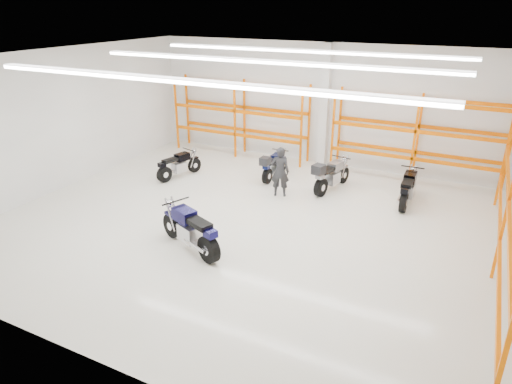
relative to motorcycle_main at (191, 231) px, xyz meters
The scene contains 11 objects.
ground 2.21m from the motorcycle_main, 71.00° to the left, with size 14.00×14.00×0.00m, color silver.
room_shell 3.49m from the motorcycle_main, 71.22° to the left, with size 14.02×12.02×4.51m.
motorcycle_main is the anchor object (origin of this frame).
motorcycle_back_a 5.32m from the motorcycle_main, 129.43° to the left, with size 0.81×1.87×0.94m.
motorcycle_back_b 5.52m from the motorcycle_main, 93.10° to the left, with size 0.62×1.93×1.00m.
motorcycle_back_c 5.63m from the motorcycle_main, 70.97° to the left, with size 0.85×2.17×1.12m.
motorcycle_back_d 6.90m from the motorcycle_main, 51.41° to the left, with size 0.70×2.11×1.04m.
standing_man 4.28m from the motorcycle_main, 82.98° to the left, with size 0.59×0.39×1.63m, color black.
structural_column 8.06m from the motorcycle_main, 84.91° to the left, with size 0.32×0.32×4.50m, color white.
pallet_racking_back_left 8.08m from the motorcycle_main, 109.79° to the left, with size 5.67×0.87×3.00m.
pallet_racking_back_right 8.64m from the motorcycle_main, 61.37° to the left, with size 5.67×0.87×3.00m.
Camera 1 is at (5.25, -10.30, 5.79)m, focal length 32.00 mm.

